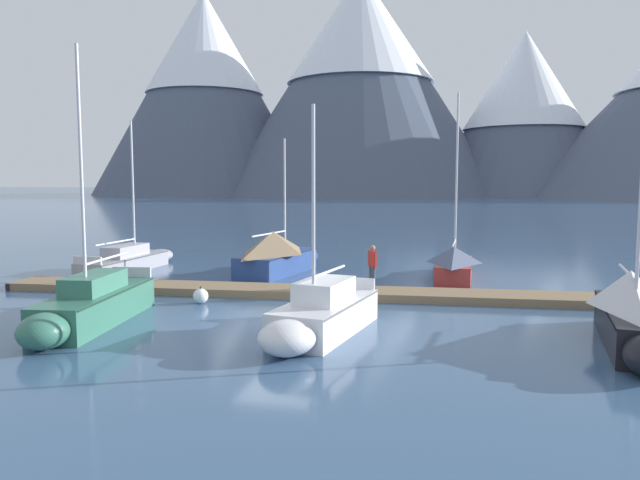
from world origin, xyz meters
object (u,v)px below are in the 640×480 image
sailboat_mid_dock_starboard (319,315)px  mooring_buoy_channel_marker (201,296)px  sailboat_mid_dock_port (279,253)px  sailboat_far_berth (454,263)px  person_on_dock (372,263)px  sailboat_nearest_berth (131,260)px  sailboat_second_berth (90,305)px  sailboat_outer_slip (632,311)px

sailboat_mid_dock_starboard → mooring_buoy_channel_marker: (-5.30, 3.56, -0.35)m
mooring_buoy_channel_marker → sailboat_mid_dock_port: bearing=84.9°
sailboat_far_berth → person_on_dock: sailboat_far_berth is taller
sailboat_nearest_berth → sailboat_mid_dock_port: size_ratio=1.08×
mooring_buoy_channel_marker → sailboat_far_berth: bearing=41.2°
sailboat_mid_dock_port → sailboat_far_berth: (8.36, 0.30, -0.23)m
sailboat_second_berth → person_on_dock: bearing=41.7°
sailboat_second_berth → sailboat_far_berth: size_ratio=1.00×
sailboat_far_berth → person_on_dock: 5.84m
sailboat_second_berth → person_on_dock: size_ratio=5.02×
person_on_dock → sailboat_second_berth: bearing=-138.3°
sailboat_nearest_berth → sailboat_far_berth: bearing=3.3°
sailboat_mid_dock_starboard → person_on_dock: size_ratio=3.89×
sailboat_far_berth → mooring_buoy_channel_marker: sailboat_far_berth is taller
sailboat_mid_dock_starboard → person_on_dock: 6.62m
sailboat_mid_dock_port → sailboat_mid_dock_starboard: bearing=-67.5°
sailboat_second_berth → sailboat_mid_dock_starboard: bearing=3.1°
sailboat_nearest_berth → mooring_buoy_channel_marker: size_ratio=11.73×
sailboat_mid_dock_port → mooring_buoy_channel_marker: (-0.68, -7.61, -0.69)m
sailboat_nearest_berth → sailboat_mid_dock_port: sailboat_nearest_berth is taller
sailboat_far_berth → mooring_buoy_channel_marker: size_ratio=13.28×
sailboat_second_berth → sailboat_mid_dock_starboard: (7.18, 0.39, -0.03)m
sailboat_mid_dock_starboard → person_on_dock: bearing=84.6°
sailboat_outer_slip → person_on_dock: sailboat_outer_slip is taller
sailboat_mid_dock_starboard → person_on_dock: sailboat_mid_dock_starboard is taller
person_on_dock → sailboat_mid_dock_starboard: bearing=-95.4°
sailboat_second_berth → mooring_buoy_channel_marker: sailboat_second_berth is taller
sailboat_mid_dock_starboard → sailboat_outer_slip: 8.57m
mooring_buoy_channel_marker → sailboat_mid_dock_starboard: bearing=-33.9°
sailboat_mid_dock_port → sailboat_nearest_berth: bearing=-175.3°
sailboat_far_berth → sailboat_outer_slip: sailboat_far_berth is taller
sailboat_mid_dock_port → sailboat_mid_dock_starboard: sailboat_mid_dock_starboard is taller
sailboat_far_berth → person_on_dock: (-3.13, -4.91, 0.53)m
sailboat_far_berth → sailboat_outer_slip: bearing=-65.6°
sailboat_second_berth → sailboat_mid_dock_port: sailboat_second_berth is taller
sailboat_nearest_berth → sailboat_mid_dock_starboard: 16.14m
person_on_dock → sailboat_nearest_berth: bearing=162.8°
sailboat_mid_dock_port → person_on_dock: (5.24, -4.61, 0.29)m
sailboat_mid_dock_starboard → sailboat_outer_slip: (8.51, 0.98, 0.34)m
sailboat_second_berth → sailboat_far_berth: sailboat_second_berth is taller
sailboat_second_berth → mooring_buoy_channel_marker: 4.40m
sailboat_nearest_berth → sailboat_mid_dock_port: (7.60, 0.63, 0.45)m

